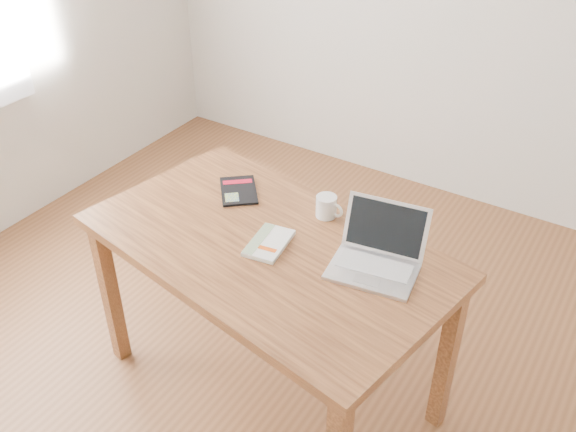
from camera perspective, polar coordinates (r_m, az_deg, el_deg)
The scene contains 6 objects.
room at distance 1.85m, azimuth -3.75°, elevation 9.93°, with size 4.04×4.04×2.70m.
desk at distance 2.34m, azimuth -1.83°, elevation -4.16°, with size 1.44×0.98×0.75m.
white_guidebook at distance 2.27m, azimuth -1.72°, elevation -2.42°, with size 0.15×0.22×0.02m.
black_guidebook at distance 2.56m, azimuth -4.42°, elevation 2.27°, with size 0.24×0.25×0.01m.
laptop at distance 2.18m, azimuth 7.95°, elevation -3.43°, with size 0.32×0.31×0.20m.
coffee_mug at distance 2.40m, azimuth 3.48°, elevation 0.88°, with size 0.11×0.08×0.08m.
Camera 1 is at (0.92, -1.35, 2.13)m, focal length 40.00 mm.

